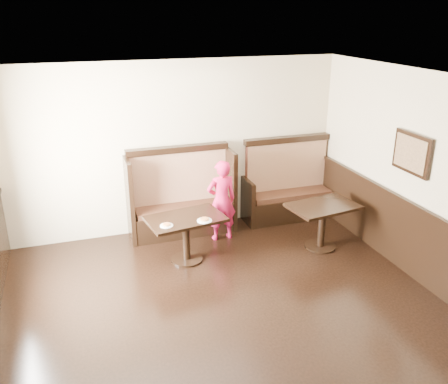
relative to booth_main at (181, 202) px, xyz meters
name	(u,v)px	position (x,y,z in m)	size (l,w,h in m)	color
ground	(255,357)	(0.00, -3.30, -0.53)	(7.00, 7.00, 0.00)	black
room_shell	(220,295)	(-0.30, -3.01, 0.14)	(7.00, 7.00, 7.00)	#C4B68E
booth_main	(181,202)	(0.00, 0.00, 0.00)	(1.75, 0.72, 1.45)	black
booth_neighbor	(288,191)	(1.95, 0.00, -0.05)	(1.65, 0.72, 1.45)	black
table_main	(186,228)	(-0.17, -0.99, 0.01)	(1.19, 0.85, 0.70)	black
table_neighbor	(322,216)	(1.93, -1.25, 0.01)	(1.12, 0.82, 0.72)	black
child	(221,201)	(0.55, -0.47, 0.14)	(0.48, 0.32, 1.33)	#C51546
pizza_plate_left	(167,225)	(-0.49, -1.19, 0.18)	(0.18, 0.18, 0.03)	white
pizza_plate_right	(204,220)	(0.06, -1.20, 0.19)	(0.21, 0.21, 0.04)	white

